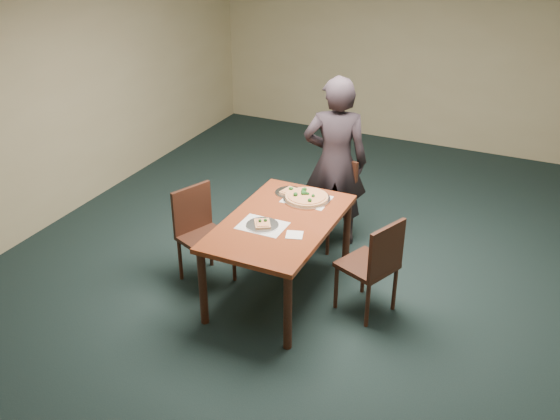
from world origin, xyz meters
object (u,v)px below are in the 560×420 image
at_px(pizza_pan, 307,197).
at_px(slice_plate_near, 262,224).
at_px(dining_table, 280,229).
at_px(chair_left, 200,229).
at_px(diner, 335,163).
at_px(slice_plate_far, 290,192).
at_px(chair_right, 375,262).
at_px(chair_far, 333,196).

distance_m(pizza_pan, slice_plate_near, 0.64).
bearing_deg(dining_table, chair_left, -174.10).
xyz_separation_m(dining_table, pizza_pan, (0.05, 0.47, 0.11)).
relative_size(diner, slice_plate_far, 6.32).
relative_size(chair_right, pizza_pan, 2.06).
xyz_separation_m(diner, slice_plate_near, (-0.19, -1.26, -0.12)).
relative_size(dining_table, pizza_pan, 3.40).
height_order(chair_far, chair_right, same).
xyz_separation_m(dining_table, slice_plate_far, (-0.15, 0.53, 0.10)).
bearing_deg(slice_plate_far, chair_right, -25.49).
xyz_separation_m(dining_table, chair_left, (-0.78, -0.08, -0.14)).
height_order(chair_far, pizza_pan, chair_far).
xyz_separation_m(chair_far, slice_plate_near, (-0.18, -1.26, 0.25)).
bearing_deg(slice_plate_far, diner, 67.49).
xyz_separation_m(chair_left, slice_plate_near, (0.68, -0.07, 0.25)).
height_order(slice_plate_near, slice_plate_far, slice_plate_far).
relative_size(chair_far, pizza_pan, 2.06).
distance_m(chair_left, chair_right, 1.64).
height_order(dining_table, chair_left, chair_left).
bearing_deg(chair_far, slice_plate_far, -90.51).
relative_size(diner, pizza_pan, 4.01).
relative_size(dining_table, diner, 0.85).
bearing_deg(pizza_pan, slice_plate_near, -103.07).
distance_m(chair_far, chair_left, 1.46).
bearing_deg(dining_table, diner, 85.19).
xyz_separation_m(dining_table, diner, (0.09, 1.11, 0.23)).
xyz_separation_m(chair_right, pizza_pan, (-0.81, 0.42, 0.26)).
relative_size(pizza_pan, slice_plate_near, 1.58).
relative_size(dining_table, chair_right, 1.65).
distance_m(chair_far, slice_plate_near, 1.29).
height_order(dining_table, slice_plate_far, slice_plate_far).
distance_m(dining_table, diner, 1.13).
bearing_deg(chair_far, chair_left, -104.92).
relative_size(chair_far, slice_plate_far, 3.25).
bearing_deg(diner, pizza_pan, 67.71).
xyz_separation_m(chair_far, pizza_pan, (-0.03, -0.63, 0.26)).
height_order(chair_far, slice_plate_near, chair_far).
bearing_deg(chair_far, diner, 24.54).
bearing_deg(pizza_pan, diner, 86.18).
height_order(dining_table, chair_right, chair_right).
distance_m(diner, pizza_pan, 0.64).
bearing_deg(pizza_pan, chair_far, 87.20).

